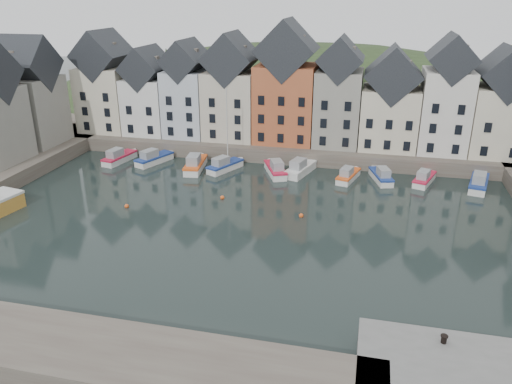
% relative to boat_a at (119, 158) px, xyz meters
% --- Properties ---
extents(ground, '(260.00, 260.00, 0.00)m').
position_rel_boat_a_xyz_m(ground, '(22.67, -17.85, -0.70)').
color(ground, black).
rests_on(ground, ground).
extents(far_quay, '(90.00, 16.00, 2.00)m').
position_rel_boat_a_xyz_m(far_quay, '(22.67, 12.15, 0.30)').
color(far_quay, '#52473F').
rests_on(far_quay, ground).
extents(near_wall, '(50.00, 6.00, 2.00)m').
position_rel_boat_a_xyz_m(near_wall, '(12.67, -39.85, 0.30)').
color(near_wall, '#52473F').
rests_on(near_wall, ground).
extents(hillside, '(153.60, 70.40, 64.00)m').
position_rel_boat_a_xyz_m(hillside, '(22.69, 38.15, -18.66)').
color(hillside, '#25341A').
rests_on(hillside, ground).
extents(far_terrace, '(72.37, 8.16, 17.78)m').
position_rel_boat_a_xyz_m(far_terrace, '(25.89, 10.15, 8.18)').
color(far_terrace, beige).
rests_on(far_terrace, far_quay).
extents(left_terrace, '(7.65, 17.00, 15.69)m').
position_rel_boat_a_xyz_m(left_terrace, '(-13.33, -4.35, 8.18)').
color(left_terrace, gray).
rests_on(left_terrace, left_quay).
extents(mooring_buoys, '(20.50, 5.50, 0.50)m').
position_rel_boat_a_xyz_m(mooring_buoys, '(18.67, -12.51, -0.55)').
color(mooring_buoys, '#E7561B').
rests_on(mooring_buoys, ground).
extents(boat_a, '(2.98, 6.36, 2.35)m').
position_rel_boat_a_xyz_m(boat_a, '(0.00, 0.00, 0.00)').
color(boat_a, silver).
rests_on(boat_a, ground).
extents(boat_b, '(4.04, 6.48, 2.38)m').
position_rel_boat_a_xyz_m(boat_b, '(5.13, 0.66, 0.01)').
color(boat_b, silver).
rests_on(boat_b, ground).
extents(boat_c, '(3.02, 7.09, 2.64)m').
position_rel_boat_a_xyz_m(boat_c, '(12.00, -0.70, 0.09)').
color(boat_c, silver).
rests_on(boat_c, ground).
extents(boat_d, '(4.20, 6.22, 11.46)m').
position_rel_boat_a_xyz_m(boat_d, '(16.01, -0.00, 0.04)').
color(boat_d, silver).
rests_on(boat_d, ground).
extents(boat_e, '(4.31, 6.54, 2.41)m').
position_rel_boat_a_xyz_m(boat_e, '(23.27, 0.02, 0.02)').
color(boat_e, silver).
rests_on(boat_e, ground).
extents(boat_f, '(3.73, 6.81, 2.50)m').
position_rel_boat_a_xyz_m(boat_f, '(26.49, 0.95, 0.04)').
color(boat_f, silver).
rests_on(boat_f, ground).
extents(boat_g, '(3.10, 5.79, 2.13)m').
position_rel_boat_a_xyz_m(boat_g, '(32.97, 0.02, -0.07)').
color(boat_g, silver).
rests_on(boat_g, ground).
extents(boat_h, '(3.39, 6.02, 2.21)m').
position_rel_boat_a_xyz_m(boat_h, '(37.25, 0.71, -0.04)').
color(boat_h, silver).
rests_on(boat_h, ground).
extents(boat_i, '(3.44, 5.85, 2.15)m').
position_rel_boat_a_xyz_m(boat_i, '(42.64, 1.03, -0.06)').
color(boat_i, silver).
rests_on(boat_i, ground).
extents(boat_j, '(3.49, 6.78, 2.49)m').
position_rel_boat_a_xyz_m(boat_j, '(49.18, 0.71, 0.04)').
color(boat_j, silver).
rests_on(boat_j, ground).
extents(mooring_bollard, '(0.48, 0.48, 0.56)m').
position_rel_boat_a_xyz_m(mooring_bollard, '(41.07, -34.35, 1.61)').
color(mooring_bollard, black).
rests_on(mooring_bollard, near_quay).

